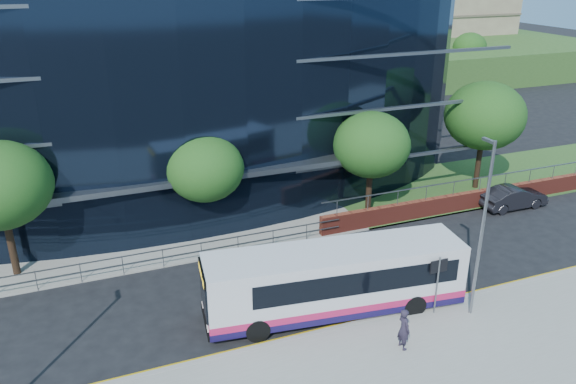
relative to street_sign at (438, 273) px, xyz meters
name	(u,v)px	position (x,y,z in m)	size (l,w,h in m)	color
ground	(327,317)	(-4.50, 1.59, -2.15)	(200.00, 200.00, 0.00)	black
kerb	(337,328)	(-4.50, 0.59, -2.07)	(80.00, 0.25, 0.16)	gray
yellow_line_outer	(335,327)	(-4.50, 0.79, -2.14)	(80.00, 0.08, 0.01)	gold
yellow_line_inner	(333,325)	(-4.50, 0.94, -2.14)	(80.00, 0.08, 0.01)	gold
far_forecourt	(152,234)	(-10.50, 12.59, -2.10)	(50.00, 8.00, 0.10)	gray
grass_verge	(553,169)	(19.50, 12.59, -2.09)	(36.00, 8.00, 0.12)	#2D511E
glass_office	(148,65)	(-8.50, 22.44, 5.85)	(44.00, 23.10, 16.00)	black
retaining_wall	(551,186)	(15.50, 8.89, -1.54)	(34.00, 0.40, 2.11)	maroon
guard_railings	(122,261)	(-12.50, 8.59, -1.33)	(24.00, 0.05, 1.10)	slate
street_sign	(438,273)	(0.00, 0.00, 0.00)	(0.85, 0.09, 2.80)	slate
tree_far_b	(205,168)	(-7.50, 11.09, 2.06)	(4.29, 4.29, 6.05)	black
tree_far_c	(372,145)	(2.50, 10.59, 2.39)	(4.62, 4.62, 6.51)	black
tree_far_d	(485,116)	(11.50, 11.59, 3.04)	(5.28, 5.28, 7.44)	black
tree_dist_e	(369,54)	(19.50, 41.59, 2.39)	(4.62, 4.62, 6.51)	black
tree_dist_f	(470,47)	(35.50, 43.59, 2.06)	(4.29, 4.29, 6.05)	black
streetlight_east	(482,226)	(1.50, -0.59, 2.29)	(0.15, 0.77, 8.00)	slate
city_bus	(337,279)	(-3.92, 1.87, -0.49)	(11.79, 4.00, 3.13)	silver
parked_car	(513,197)	(11.60, 8.09, -1.43)	(1.53, 4.39, 1.45)	black
pedestrian	(404,329)	(-2.63, -1.60, -1.09)	(0.66, 0.43, 1.81)	#272030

